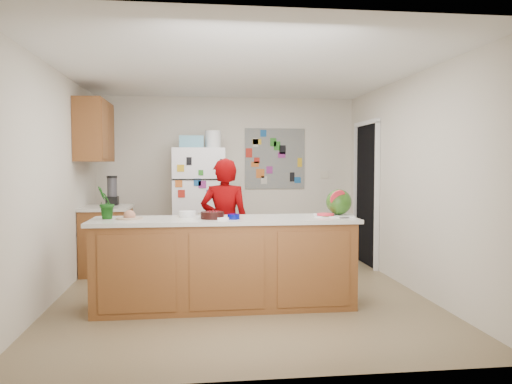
{
  "coord_description": "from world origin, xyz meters",
  "views": [
    {
      "loc": [
        -0.5,
        -5.54,
        1.47
      ],
      "look_at": [
        0.2,
        0.2,
        1.14
      ],
      "focal_mm": 35.0,
      "sensor_mm": 36.0,
      "label": 1
    }
  ],
  "objects": [
    {
      "name": "peninsula_top",
      "position": [
        -0.2,
        -0.5,
        0.9
      ],
      "size": [
        2.68,
        0.7,
        0.04
      ],
      "primitive_type": "cube",
      "color": "silver",
      "rests_on": "peninsula_base"
    },
    {
      "name": "peninsula_base",
      "position": [
        -0.2,
        -0.5,
        0.44
      ],
      "size": [
        2.6,
        0.62,
        0.88
      ],
      "primitive_type": "cube",
      "color": "brown",
      "rests_on": "floor"
    },
    {
      "name": "plate",
      "position": [
        -1.15,
        -0.47,
        0.93
      ],
      "size": [
        0.33,
        0.33,
        0.02
      ],
      "primitive_type": "cylinder",
      "rotation": [
        0.0,
        0.0,
        0.3
      ],
      "color": "beige",
      "rests_on": "peninsula_top"
    },
    {
      "name": "fridge_top_bin",
      "position": [
        -0.55,
        1.88,
        1.79
      ],
      "size": [
        0.35,
        0.28,
        0.18
      ],
      "primitive_type": "cube",
      "color": "#5999B2",
      "rests_on": "refrigerator"
    },
    {
      "name": "side_counter_top",
      "position": [
        -1.69,
        1.35,
        0.88
      ],
      "size": [
        0.64,
        0.84,
        0.04
      ],
      "primitive_type": "cube",
      "color": "silver",
      "rests_on": "side_counter_base"
    },
    {
      "name": "refrigerator",
      "position": [
        -0.45,
        1.88,
        0.85
      ],
      "size": [
        0.75,
        0.7,
        1.7
      ],
      "primitive_type": "cube",
      "color": "silver",
      "rests_on": "floor"
    },
    {
      "name": "side_counter_base",
      "position": [
        -1.69,
        1.35,
        0.43
      ],
      "size": [
        0.6,
        0.8,
        0.86
      ],
      "primitive_type": "cube",
      "color": "brown",
      "rests_on": "floor"
    },
    {
      "name": "photo_collage",
      "position": [
        0.75,
        2.24,
        1.55
      ],
      "size": [
        0.95,
        0.01,
        0.95
      ],
      "primitive_type": "cube",
      "color": "slate",
      "rests_on": "wall_back"
    },
    {
      "name": "blender_appliance",
      "position": [
        -1.64,
        1.52,
        1.09
      ],
      "size": [
        0.13,
        0.13,
        0.38
      ],
      "primitive_type": "cylinder",
      "color": "black",
      "rests_on": "side_counter_top"
    },
    {
      "name": "cobalt_bowl",
      "position": [
        -0.12,
        -0.6,
        0.95
      ],
      "size": [
        0.14,
        0.14,
        0.05
      ],
      "primitive_type": "cylinder",
      "rotation": [
        0.0,
        0.0,
        -0.17
      ],
      "color": "#02076B",
      "rests_on": "peninsula_top"
    },
    {
      "name": "paper_towel",
      "position": [
        -0.24,
        -0.56,
        0.93
      ],
      "size": [
        0.22,
        0.2,
        0.02
      ],
      "primitive_type": "cube",
      "rotation": [
        0.0,
        0.0,
        0.14
      ],
      "color": "silver",
      "rests_on": "peninsula_top"
    },
    {
      "name": "white_bowl",
      "position": [
        -0.58,
        -0.34,
        0.95
      ],
      "size": [
        0.2,
        0.2,
        0.06
      ],
      "primitive_type": "cylinder",
      "rotation": [
        0.0,
        0.0,
        -0.11
      ],
      "color": "silver",
      "rests_on": "peninsula_top"
    },
    {
      "name": "keys",
      "position": [
        1.0,
        -0.66,
        0.93
      ],
      "size": [
        0.1,
        0.06,
        0.01
      ],
      "primitive_type": "cube",
      "rotation": [
        0.0,
        0.0,
        0.25
      ],
      "color": "slate",
      "rests_on": "peninsula_top"
    },
    {
      "name": "floor",
      "position": [
        0.0,
        0.0,
        -0.01
      ],
      "size": [
        4.0,
        4.5,
        0.02
      ],
      "primitive_type": "cube",
      "color": "brown",
      "rests_on": "ground"
    },
    {
      "name": "watermelon_slice",
      "position": [
        0.85,
        -0.49,
        0.94
      ],
      "size": [
        0.18,
        0.18,
        0.02
      ],
      "primitive_type": "cylinder",
      "color": "#DA1549",
      "rests_on": "cutting_board"
    },
    {
      "name": "person",
      "position": [
        -0.17,
        0.12,
        0.77
      ],
      "size": [
        0.62,
        0.47,
        1.53
      ],
      "primitive_type": "imported",
      "rotation": [
        0.0,
        0.0,
        2.95
      ],
      "color": "#5E0001",
      "rests_on": "floor"
    },
    {
      "name": "wall_back",
      "position": [
        0.0,
        2.26,
        1.25
      ],
      "size": [
        4.0,
        0.02,
        2.5
      ],
      "primitive_type": "cube",
      "color": "beige",
      "rests_on": "ground"
    },
    {
      "name": "potted_plant",
      "position": [
        -1.39,
        -0.45,
        1.09
      ],
      "size": [
        0.22,
        0.23,
        0.33
      ],
      "primitive_type": "imported",
      "rotation": [
        0.0,
        0.0,
        4.2
      ],
      "color": "#0D4611",
      "rests_on": "peninsula_top"
    },
    {
      "name": "cherry_bowl",
      "position": [
        -0.33,
        -0.54,
        0.96
      ],
      "size": [
        0.31,
        0.31,
        0.07
      ],
      "primitive_type": "cylinder",
      "rotation": [
        0.0,
        0.0,
        0.4
      ],
      "color": "black",
      "rests_on": "peninsula_top"
    },
    {
      "name": "ceiling",
      "position": [
        0.0,
        0.0,
        2.51
      ],
      "size": [
        4.0,
        4.5,
        0.02
      ],
      "primitive_type": "cube",
      "color": "white",
      "rests_on": "wall_back"
    },
    {
      "name": "wall_left",
      "position": [
        -2.01,
        0.0,
        1.25
      ],
      "size": [
        0.02,
        4.5,
        2.5
      ],
      "primitive_type": "cube",
      "color": "beige",
      "rests_on": "ground"
    },
    {
      "name": "watermelon",
      "position": [
        1.01,
        -0.42,
        1.07
      ],
      "size": [
        0.27,
        0.27,
        0.27
      ],
      "primitive_type": "sphere",
      "color": "#305F17",
      "rests_on": "cutting_board"
    },
    {
      "name": "wall_right",
      "position": [
        2.01,
        0.0,
        1.25
      ],
      "size": [
        0.02,
        4.5,
        2.5
      ],
      "primitive_type": "cube",
      "color": "beige",
      "rests_on": "ground"
    },
    {
      "name": "cutting_board",
      "position": [
        0.95,
        -0.44,
        0.93
      ],
      "size": [
        0.47,
        0.39,
        0.01
      ],
      "primitive_type": "cube",
      "rotation": [
        0.0,
        0.0,
        -0.2
      ],
      "color": "white",
      "rests_on": "peninsula_top"
    },
    {
      "name": "doorway",
      "position": [
        1.99,
        1.45,
        1.02
      ],
      "size": [
        0.03,
        0.85,
        2.04
      ],
      "primitive_type": "cube",
      "color": "black",
      "rests_on": "ground"
    },
    {
      "name": "upper_cabinets",
      "position": [
        -1.82,
        1.3,
        1.9
      ],
      "size": [
        0.35,
        1.0,
        0.8
      ],
      "primitive_type": "cube",
      "color": "brown",
      "rests_on": "wall_left"
    }
  ]
}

